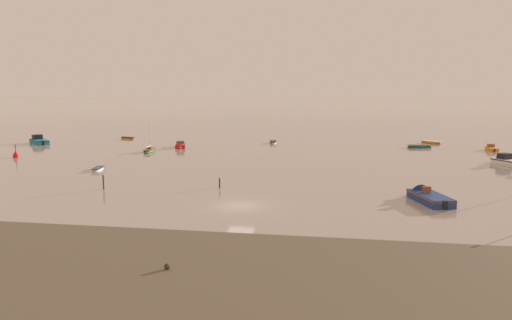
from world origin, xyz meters
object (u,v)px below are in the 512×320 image
Objects in this scene: rowboat_moored_5 at (128,138)px; motorboat_moored_3 at (38,141)px; mooring_post_left at (220,183)px; rowboat_moored_2 at (420,147)px; channel_buoy at (16,155)px; mooring_post_near at (103,182)px; rowboat_moored_4 at (431,142)px; motorboat_moored_5 at (506,162)px; sailboat_moored_0 at (150,151)px; rowboat_moored_3 at (98,169)px; rowboat_moored_6 at (273,142)px; motorboat_moored_1 at (425,197)px; motorboat_moored_4 at (180,146)px; motorboat_moored_2 at (491,149)px.

rowboat_moored_5 is 17.81m from motorboat_moored_3.
rowboat_moored_5 is 2.80× the size of mooring_post_left.
rowboat_moored_2 is at bearing -133.34° from motorboat_moored_3.
channel_buoy reaches higher than mooring_post_near.
mooring_post_near reaches higher than rowboat_moored_4.
motorboat_moored_3 is 1.01× the size of motorboat_moored_5.
mooring_post_left reaches higher than rowboat_moored_2.
sailboat_moored_0 is 4.12× the size of mooring_post_left.
rowboat_moored_3 is 0.87× the size of rowboat_moored_6.
motorboat_moored_1 is 42.40m from rowboat_moored_3.
mooring_post_left reaches higher than rowboat_moored_6.
rowboat_moored_5 is at bearing 28.89° from sailboat_moored_0.
rowboat_moored_2 reaches higher than rowboat_moored_5.
sailboat_moored_0 is 1.53× the size of rowboat_moored_3.
sailboat_moored_0 is 2.32× the size of channel_buoy.
motorboat_moored_5 is (15.88, 24.87, 0.05)m from motorboat_moored_1.
channel_buoy is at bearing 65.55° from rowboat_moored_4.
rowboat_moored_6 is at bearing 139.07° from rowboat_moored_3.
rowboat_moored_4 is 0.78× the size of motorboat_moored_4.
sailboat_moored_0 is 2.84× the size of mooring_post_near.
mooring_post_left reaches higher than motorboat_moored_2.
mooring_post_left is at bearing -135.16° from rowboat_moored_2.
sailboat_moored_0 is 30.07m from mooring_post_near.
motorboat_moored_3 is at bearing 44.21° from motorboat_moored_1.
mooring_post_near is (18.66, -48.35, 0.66)m from rowboat_moored_5.
motorboat_moored_2 is at bearing -17.03° from rowboat_moored_2.
channel_buoy is 1.23× the size of mooring_post_near.
motorboat_moored_1 is 1.62× the size of motorboat_moored_2.
motorboat_moored_1 is 45.31m from motorboat_moored_2.
sailboat_moored_0 is 28.15m from motorboat_moored_3.
rowboat_moored_4 is 49.72m from motorboat_moored_4.
motorboat_moored_1 is 1.75× the size of rowboat_moored_6.
rowboat_moored_5 is (-72.13, 6.95, -0.10)m from motorboat_moored_2.
motorboat_moored_2 is at bearing 76.07° from rowboat_moored_6.
channel_buoy is at bearing 108.95° from motorboat_moored_2.
motorboat_moored_5 reaches higher than rowboat_moored_4.
motorboat_moored_3 is (-67.71, 37.69, 0.07)m from motorboat_moored_1.
rowboat_moored_4 is at bearing 90.54° from rowboat_moored_6.
sailboat_moored_0 is 0.82× the size of motorboat_moored_3.
rowboat_moored_4 is 3.23× the size of mooring_post_left.
mooring_post_left is at bearing 8.84° from motorboat_moored_4.
rowboat_moored_2 is at bearing 19.19° from channel_buoy.
sailboat_moored_0 is 55.18m from rowboat_moored_4.
mooring_post_left is (-32.20, -47.47, 0.38)m from rowboat_moored_4.
mooring_post_left reaches higher than rowboat_moored_4.
motorboat_moored_4 is (-56.05, -5.95, 0.05)m from motorboat_moored_2.
channel_buoy is at bearing 93.16° from rowboat_moored_5.
mooring_post_near is at bearing -167.72° from mooring_post_left.
rowboat_moored_2 is 1.33× the size of rowboat_moored_5.
mooring_post_left is at bearing -149.09° from sailboat_moored_0.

